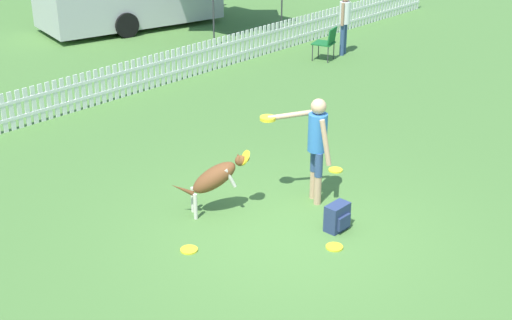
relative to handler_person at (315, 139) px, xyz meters
name	(u,v)px	position (x,y,z in m)	size (l,w,h in m)	color
ground_plane	(291,232)	(-0.94, -0.36, -1.01)	(240.00, 240.00, 0.00)	#4C7A38
handler_person	(315,139)	(0.00, 0.00, 0.00)	(0.75, 1.00, 1.62)	tan
leaping_dog	(215,177)	(-1.25, 0.80, -0.44)	(1.06, 0.75, 0.94)	brown
frisbee_near_handler	(189,250)	(-2.23, 0.31, -1.00)	(0.23, 0.23, 0.02)	yellow
frisbee_near_dog	(334,247)	(-0.87, -1.06, -1.00)	(0.23, 0.23, 0.02)	yellow
frisbee_midfield	(336,170)	(1.09, 0.40, -1.00)	(0.23, 0.23, 0.02)	yellow
backpack_on_grass	(338,217)	(-0.45, -0.79, -0.82)	(0.36, 0.25, 0.39)	navy
picket_fence	(42,103)	(-0.94, 5.90, -0.63)	(27.45, 0.04, 0.75)	white
folding_chair_blue_left	(327,41)	(6.09, 4.46, -0.52)	(0.60, 0.61, 0.82)	#333338
spectator_standing	(344,18)	(6.79, 4.48, -0.08)	(0.40, 0.27, 1.55)	#334C7A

